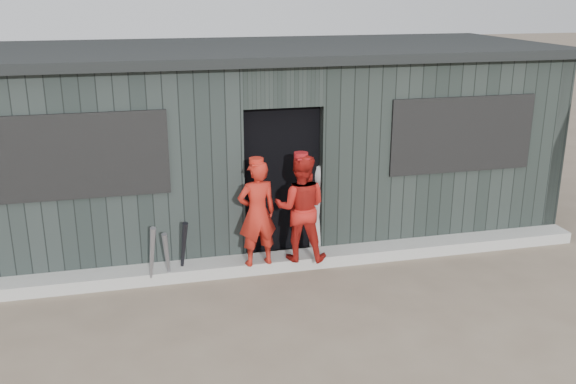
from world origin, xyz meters
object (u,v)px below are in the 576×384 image
object	(u,v)px
bat_mid	(167,258)
dugout	(260,139)
bat_right	(183,250)
bat_left	(152,257)
player_red_right	(301,208)
player_red_left	(257,213)
player_grey_back	(322,207)

from	to	relation	value
bat_mid	dugout	size ratio (longest dim) A/B	0.08
bat_right	bat_left	bearing A→B (deg)	-156.08
bat_right	player_red_right	bearing A→B (deg)	-2.11
player_red_left	dugout	size ratio (longest dim) A/B	0.16
bat_right	player_red_left	xyz separation A→B (m)	(0.89, -0.09, 0.42)
bat_left	player_red_right	world-z (taller)	player_red_right
player_red_right	bat_mid	bearing A→B (deg)	19.21
bat_mid	bat_right	bearing A→B (deg)	27.13
bat_mid	dugout	distance (m)	2.57
player_red_left	player_grey_back	world-z (taller)	player_red_left
player_red_left	dugout	bearing A→B (deg)	-111.64
player_red_left	player_red_right	xyz separation A→B (m)	(0.55, 0.04, 0.01)
bat_mid	dugout	bearing A→B (deg)	50.97
bat_left	bat_right	xyz separation A→B (m)	(0.38, 0.17, -0.02)
bat_right	player_grey_back	xyz separation A→B (m)	(1.88, 0.46, 0.23)
player_red_left	player_grey_back	size ratio (longest dim) A/B	1.06
player_red_right	player_grey_back	world-z (taller)	player_red_right
bat_mid	player_red_left	distance (m)	1.19
player_red_right	bat_right	bearing A→B (deg)	15.38
player_grey_back	bat_left	bearing A→B (deg)	-4.36
player_grey_back	dugout	distance (m)	1.56
player_grey_back	dugout	size ratio (longest dim) A/B	0.15
dugout	player_red_left	bearing A→B (deg)	-102.69
player_red_left	player_red_right	world-z (taller)	player_red_right
bat_right	player_red_left	world-z (taller)	player_red_left
bat_mid	player_grey_back	size ratio (longest dim) A/B	0.56
player_red_left	bat_mid	bearing A→B (deg)	-8.34
bat_mid	player_red_left	xyz separation A→B (m)	(1.09, 0.01, 0.47)
bat_right	player_grey_back	world-z (taller)	player_grey_back
bat_right	bat_mid	bearing A→B (deg)	-152.87
player_grey_back	dugout	world-z (taller)	dugout
player_red_right	player_red_left	bearing A→B (deg)	21.39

